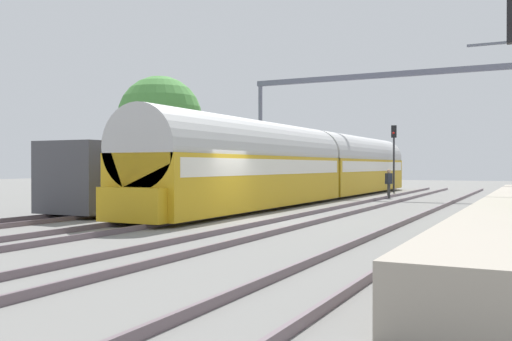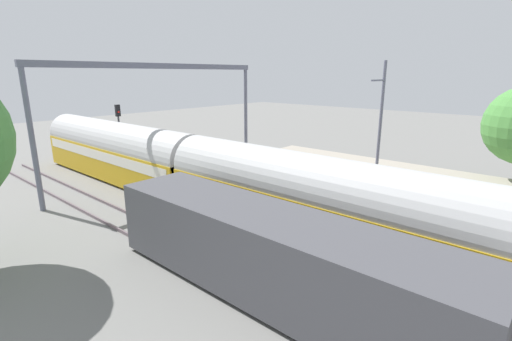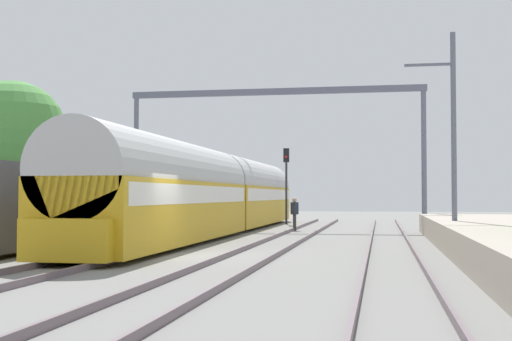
{
  "view_description": "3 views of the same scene",
  "coord_description": "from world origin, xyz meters",
  "px_view_note": "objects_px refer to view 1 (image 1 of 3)",
  "views": [
    {
      "loc": [
        9.4,
        -18.18,
        1.94
      ],
      "look_at": [
        -2.05,
        4.96,
        1.72
      ],
      "focal_mm": 40.26,
      "sensor_mm": 36.0,
      "label": 1
    },
    {
      "loc": [
        -14.66,
        -3.08,
        7.19
      ],
      "look_at": [
        -0.7,
        9.11,
        2.3
      ],
      "focal_mm": 25.78,
      "sensor_mm": 36.0,
      "label": 2
    },
    {
      "loc": [
        5.83,
        -20.35,
        1.85
      ],
      "look_at": [
        -1.03,
        17.76,
        3.24
      ],
      "focal_mm": 48.66,
      "sensor_mm": 36.0,
      "label": 3
    }
  ],
  "objects_px": {
    "freight_car": "(165,176)",
    "catenary_gantry": "(375,103)",
    "railway_signal_far": "(394,149)",
    "person_crossing": "(389,181)",
    "passenger_train": "(315,165)"
  },
  "relations": [
    {
      "from": "person_crossing",
      "to": "catenary_gantry",
      "type": "distance_m",
      "value": 5.51
    },
    {
      "from": "person_crossing",
      "to": "catenary_gantry",
      "type": "bearing_deg",
      "value": -119.75
    },
    {
      "from": "railway_signal_far",
      "to": "person_crossing",
      "type": "bearing_deg",
      "value": -79.26
    },
    {
      "from": "freight_car",
      "to": "catenary_gantry",
      "type": "height_order",
      "value": "catenary_gantry"
    },
    {
      "from": "freight_car",
      "to": "person_crossing",
      "type": "xyz_separation_m",
      "value": [
        7.53,
        12.14,
        -0.44
      ]
    },
    {
      "from": "railway_signal_far",
      "to": "freight_car",
      "type": "bearing_deg",
      "value": -106.66
    },
    {
      "from": "freight_car",
      "to": "railway_signal_far",
      "type": "bearing_deg",
      "value": 73.34
    },
    {
      "from": "passenger_train",
      "to": "railway_signal_far",
      "type": "bearing_deg",
      "value": 80.36
    },
    {
      "from": "person_crossing",
      "to": "railway_signal_far",
      "type": "height_order",
      "value": "railway_signal_far"
    },
    {
      "from": "catenary_gantry",
      "to": "passenger_train",
      "type": "bearing_deg",
      "value": -110.59
    },
    {
      "from": "passenger_train",
      "to": "freight_car",
      "type": "height_order",
      "value": "passenger_train"
    },
    {
      "from": "freight_car",
      "to": "railway_signal_far",
      "type": "xyz_separation_m",
      "value": [
        6.02,
        20.11,
        1.66
      ]
    },
    {
      "from": "passenger_train",
      "to": "catenary_gantry",
      "type": "bearing_deg",
      "value": 69.41
    },
    {
      "from": "person_crossing",
      "to": "catenary_gantry",
      "type": "xyz_separation_m",
      "value": [
        -1.38,
        2.13,
        4.89
      ]
    },
    {
      "from": "catenary_gantry",
      "to": "freight_car",
      "type": "bearing_deg",
      "value": -113.31
    }
  ]
}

